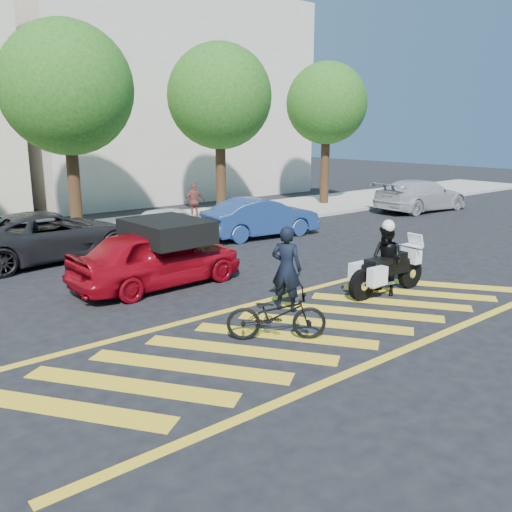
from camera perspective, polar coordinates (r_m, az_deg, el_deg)
ground at (r=11.08m, az=5.35°, el=-7.62°), size 90.00×90.00×0.00m
sidewalk at (r=21.02m, az=-18.21°, el=2.10°), size 60.00×5.00×0.15m
crosswalk at (r=11.05m, az=5.21°, el=-7.65°), size 12.33×4.00×0.01m
building_right at (r=32.71m, az=-9.68°, el=15.96°), size 16.00×8.00×11.00m
tree_center at (r=20.79m, az=-18.99°, el=15.87°), size 4.60×4.60×7.56m
tree_right at (r=23.90m, az=-3.68°, el=16.02°), size 4.40×4.40×7.41m
tree_far_right at (r=28.18m, az=7.53°, el=15.33°), size 4.00×4.00×7.10m
officer_bike at (r=11.86m, az=3.23°, el=-1.34°), size 0.71×0.82×1.90m
bicycle at (r=10.35m, az=2.16°, el=-6.17°), size 1.91×1.68×1.00m
police_motorcycle at (r=13.45m, az=13.55°, el=-1.46°), size 2.50×0.81×1.10m
officer_moto at (r=13.37m, az=13.58°, el=-0.45°), size 0.68×0.85×1.69m
red_convertible at (r=13.92m, az=-10.36°, el=-0.11°), size 4.51×1.96×1.52m
parked_mid_left at (r=17.67m, az=-20.92°, el=2.04°), size 5.60×3.03×1.49m
parked_mid_right at (r=19.45m, az=-8.69°, el=3.39°), size 3.68×1.54×1.24m
parked_right at (r=19.95m, az=0.56°, el=4.08°), size 4.52×2.03×1.44m
parked_far_right at (r=27.38m, az=16.96°, el=6.14°), size 5.32×2.43×1.51m
pedestrian_right at (r=22.69m, az=-6.51°, el=5.69°), size 0.98×0.56×1.58m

